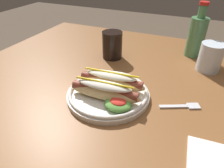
{
  "coord_description": "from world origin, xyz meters",
  "views": [
    {
      "loc": [
        0.22,
        -0.54,
        1.12
      ],
      "look_at": [
        0.01,
        -0.05,
        0.77
      ],
      "focal_mm": 31.76,
      "sensor_mm": 36.0,
      "label": 1
    }
  ],
  "objects": [
    {
      "name": "soda_cup",
      "position": [
        -0.09,
        0.19,
        0.8
      ],
      "size": [
        0.08,
        0.08,
        0.11
      ],
      "primitive_type": "cylinder",
      "color": "black",
      "rests_on": "dining_table"
    },
    {
      "name": "water_cup",
      "position": [
        0.29,
        0.23,
        0.79
      ],
      "size": [
        0.09,
        0.09,
        0.11
      ],
      "primitive_type": "cylinder",
      "color": "silver",
      "rests_on": "dining_table"
    },
    {
      "name": "hot_dog_plate",
      "position": [
        0.01,
        -0.08,
        0.77
      ],
      "size": [
        0.26,
        0.26,
        0.08
      ],
      "color": "silver",
      "rests_on": "dining_table"
    },
    {
      "name": "glass_bottle",
      "position": [
        0.23,
        0.35,
        0.83
      ],
      "size": [
        0.07,
        0.07,
        0.23
      ],
      "color": "#4C7F51",
      "rests_on": "dining_table"
    },
    {
      "name": "fork",
      "position": [
        0.24,
        -0.04,
        0.74
      ],
      "size": [
        0.12,
        0.07,
        0.0
      ],
      "rotation": [
        0.0,
        0.0,
        0.44
      ],
      "color": "silver",
      "rests_on": "dining_table"
    },
    {
      "name": "dining_table",
      "position": [
        0.0,
        0.0,
        0.65
      ],
      "size": [
        1.2,
        1.09,
        0.74
      ],
      "color": "brown",
      "rests_on": "ground_plane"
    },
    {
      "name": "napkin",
      "position": [
        0.33,
        -0.21,
        0.74
      ],
      "size": [
        0.14,
        0.13,
        0.0
      ],
      "primitive_type": "cube",
      "rotation": [
        0.0,
        0.0,
        0.07
      ],
      "color": "white",
      "rests_on": "dining_table"
    }
  ]
}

